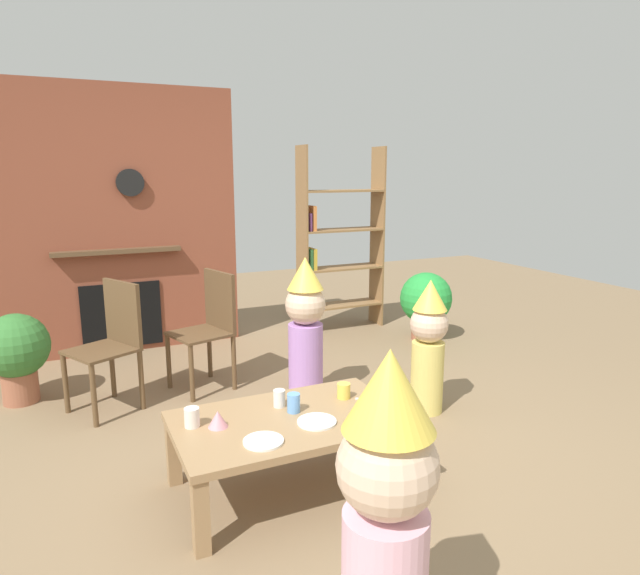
% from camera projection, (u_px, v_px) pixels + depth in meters
% --- Properties ---
extents(ground_plane, '(12.00, 12.00, 0.00)m').
position_uv_depth(ground_plane, '(325.00, 452.00, 3.35)').
color(ground_plane, '#846B4C').
extents(brick_fireplace_feature, '(2.20, 0.28, 2.40)m').
position_uv_depth(brick_fireplace_feature, '(114.00, 223.00, 5.05)').
color(brick_fireplace_feature, brown).
rests_on(brick_fireplace_feature, ground_plane).
extents(bookshelf, '(0.90, 0.28, 1.90)m').
position_uv_depth(bookshelf, '(336.00, 247.00, 5.82)').
color(bookshelf, olive).
rests_on(bookshelf, ground_plane).
extents(coffee_table, '(1.17, 0.72, 0.40)m').
position_uv_depth(coffee_table, '(289.00, 428.00, 2.90)').
color(coffee_table, '#9E7A51').
rests_on(coffee_table, ground_plane).
extents(paper_cup_near_left, '(0.08, 0.08, 0.10)m').
position_uv_depth(paper_cup_near_left, '(192.00, 417.00, 2.78)').
color(paper_cup_near_left, silver).
rests_on(paper_cup_near_left, coffee_table).
extents(paper_cup_near_right, '(0.06, 0.06, 0.09)m').
position_uv_depth(paper_cup_near_right, '(279.00, 398.00, 3.02)').
color(paper_cup_near_right, silver).
rests_on(paper_cup_near_right, coffee_table).
extents(paper_cup_center, '(0.07, 0.07, 0.09)m').
position_uv_depth(paper_cup_center, '(344.00, 391.00, 3.13)').
color(paper_cup_center, '#F2CC4C').
rests_on(paper_cup_center, coffee_table).
extents(paper_cup_far_left, '(0.07, 0.07, 0.10)m').
position_uv_depth(paper_cup_far_left, '(294.00, 403.00, 2.95)').
color(paper_cup_far_left, '#669EE0').
rests_on(paper_cup_far_left, coffee_table).
extents(paper_plate_front, '(0.19, 0.19, 0.01)m').
position_uv_depth(paper_plate_front, '(263.00, 441.00, 2.62)').
color(paper_plate_front, white).
rests_on(paper_plate_front, coffee_table).
extents(paper_plate_rear, '(0.20, 0.20, 0.01)m').
position_uv_depth(paper_plate_rear, '(317.00, 422.00, 2.83)').
color(paper_plate_rear, white).
rests_on(paper_plate_rear, coffee_table).
extents(birthday_cake_slice, '(0.10, 0.10, 0.08)m').
position_uv_depth(birthday_cake_slice, '(218.00, 419.00, 2.77)').
color(birthday_cake_slice, pink).
rests_on(birthday_cake_slice, coffee_table).
extents(table_fork, '(0.13, 0.10, 0.01)m').
position_uv_depth(table_fork, '(369.00, 400.00, 3.11)').
color(table_fork, silver).
rests_on(table_fork, coffee_table).
extents(child_with_cone_hat, '(0.32, 0.32, 1.15)m').
position_uv_depth(child_with_cone_hat, '(386.00, 516.00, 1.73)').
color(child_with_cone_hat, '#EAB2C6').
rests_on(child_with_cone_hat, ground_plane).
extents(child_in_pink, '(0.26, 0.26, 0.94)m').
position_uv_depth(child_in_pink, '(428.00, 343.00, 3.83)').
color(child_in_pink, '#E0CC66').
rests_on(child_in_pink, ground_plane).
extents(child_by_the_chairs, '(0.29, 0.29, 1.06)m').
position_uv_depth(child_by_the_chairs, '(306.00, 325.00, 4.05)').
color(child_by_the_chairs, '#B27FCC').
rests_on(child_by_the_chairs, ground_plane).
extents(dining_chair_left, '(0.54, 0.54, 0.90)m').
position_uv_depth(dining_chair_left, '(112.00, 338.00, 3.90)').
color(dining_chair_left, brown).
rests_on(dining_chair_left, ground_plane).
extents(dining_chair_middle, '(0.50, 0.50, 0.90)m').
position_uv_depth(dining_chair_middle, '(210.00, 323.00, 4.29)').
color(dining_chair_middle, brown).
rests_on(dining_chair_middle, ground_plane).
extents(potted_plant_tall, '(0.51, 0.51, 0.68)m').
position_uv_depth(potted_plant_tall, '(426.00, 301.00, 5.53)').
color(potted_plant_tall, '#9E5B42').
rests_on(potted_plant_tall, ground_plane).
extents(potted_plant_short, '(0.46, 0.46, 0.66)m').
position_uv_depth(potted_plant_short, '(16.00, 351.00, 4.01)').
color(potted_plant_short, '#9E5B42').
rests_on(potted_plant_short, ground_plane).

